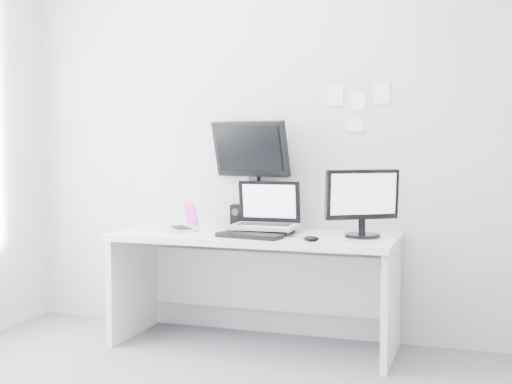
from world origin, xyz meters
TOP-DOWN VIEW (x-y plane):
  - back_wall at (0.00, 1.60)m, footprint 3.60×0.00m
  - desk at (0.00, 1.25)m, footprint 1.80×0.70m
  - macbook at (-0.53, 1.27)m, footprint 0.35×0.36m
  - speaker at (-0.22, 1.53)m, footprint 0.10×0.10m
  - dell_laptop at (0.05, 1.28)m, footprint 0.42×0.33m
  - rear_monitor at (-0.10, 1.50)m, footprint 0.58×0.32m
  - samsung_monitor at (0.68, 1.31)m, footprint 0.51×0.44m
  - keyboard at (0.03, 1.07)m, footprint 0.42×0.21m
  - mouse at (0.42, 1.04)m, footprint 0.10×0.07m
  - wall_note_0 at (0.45, 1.59)m, footprint 0.10×0.00m
  - wall_note_1 at (0.60, 1.59)m, footprint 0.09×0.00m
  - wall_note_2 at (0.75, 1.59)m, footprint 0.10×0.00m
  - wall_note_3 at (0.58, 1.59)m, footprint 0.11×0.00m

SIDE VIEW (x-z plane):
  - desk at x=0.00m, z-range 0.00..0.73m
  - keyboard at x=0.03m, z-range 0.73..0.76m
  - mouse at x=0.42m, z-range 0.73..0.76m
  - speaker at x=-0.22m, z-range 0.73..0.89m
  - macbook at x=-0.53m, z-range 0.73..0.94m
  - dell_laptop at x=0.05m, z-range 0.73..1.07m
  - samsung_monitor at x=0.68m, z-range 0.73..1.16m
  - rear_monitor at x=-0.10m, z-range 0.73..1.48m
  - back_wall at x=0.00m, z-range -0.45..3.15m
  - wall_note_3 at x=0.58m, z-range 1.38..1.46m
  - wall_note_1 at x=0.60m, z-range 1.52..1.65m
  - wall_note_0 at x=0.45m, z-range 1.55..1.69m
  - wall_note_2 at x=0.75m, z-range 1.56..1.70m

